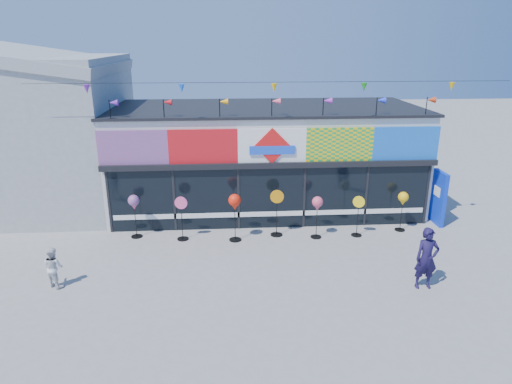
{
  "coord_description": "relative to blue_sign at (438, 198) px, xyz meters",
  "views": [
    {
      "loc": [
        -1.64,
        -12.14,
        6.63
      ],
      "look_at": [
        -0.66,
        2.0,
        1.87
      ],
      "focal_mm": 32.0,
      "sensor_mm": 36.0,
      "label": 1
    }
  ],
  "objects": [
    {
      "name": "adult_man",
      "position": [
        -2.43,
        -4.57,
        -0.13
      ],
      "size": [
        0.66,
        0.44,
        1.78
      ],
      "primitive_type": "imported",
      "rotation": [
        0.0,
        0.0,
        -0.02
      ],
      "color": "#181136",
      "rests_on": "ground"
    },
    {
      "name": "spinner_1",
      "position": [
        -9.45,
        -0.84,
        -0.19
      ],
      "size": [
        0.44,
        0.4,
        1.57
      ],
      "color": "black",
      "rests_on": "ground"
    },
    {
      "name": "child",
      "position": [
        -12.77,
        -3.79,
        -0.43
      ],
      "size": [
        0.66,
        0.59,
        1.18
      ],
      "primitive_type": "imported",
      "rotation": [
        0.0,
        0.0,
        2.58
      ],
      "color": "silver",
      "rests_on": "ground"
    },
    {
      "name": "spinner_3",
      "position": [
        -6.15,
        -0.72,
        -0.12
      ],
      "size": [
        0.47,
        0.43,
        1.69
      ],
      "color": "black",
      "rests_on": "ground"
    },
    {
      "name": "blue_sign",
      "position": [
        0.0,
        0.0,
        0.0
      ],
      "size": [
        0.18,
        1.01,
        2.02
      ],
      "rotation": [
        0.0,
        0.0,
        0.0
      ],
      "color": "#0D32C9",
      "rests_on": "ground"
    },
    {
      "name": "kite_shop",
      "position": [
        -6.27,
        2.53,
        1.03
      ],
      "size": [
        16.0,
        5.7,
        5.31
      ],
      "color": "white",
      "rests_on": "ground"
    },
    {
      "name": "spinner_2",
      "position": [
        -7.63,
        -1.04,
        0.33
      ],
      "size": [
        0.43,
        0.43,
        1.69
      ],
      "color": "black",
      "rests_on": "ground"
    },
    {
      "name": "neighbour_building",
      "position": [
        -16.27,
        3.59,
        2.19
      ],
      "size": [
        8.18,
        7.2,
        6.87
      ],
      "color": "#A3A6A8",
      "rests_on": "ground"
    },
    {
      "name": "ground",
      "position": [
        -6.27,
        -3.41,
        -1.02
      ],
      "size": [
        80.0,
        80.0,
        0.0
      ],
      "primitive_type": "plane",
      "color": "gray",
      "rests_on": "ground"
    },
    {
      "name": "spinner_5",
      "position": [
        -3.32,
        -0.95,
        -0.24
      ],
      "size": [
        0.39,
        0.38,
        1.48
      ],
      "color": "black",
      "rests_on": "ground"
    },
    {
      "name": "spinner_0",
      "position": [
        -11.09,
        -0.52,
        0.23
      ],
      "size": [
        0.39,
        0.39,
        1.56
      ],
      "color": "black",
      "rests_on": "ground"
    },
    {
      "name": "spinner_4",
      "position": [
        -4.78,
        -1.0,
        0.2
      ],
      "size": [
        0.38,
        0.38,
        1.52
      ],
      "color": "black",
      "rests_on": "ground"
    },
    {
      "name": "spinner_6",
      "position": [
        -1.6,
        -0.59,
        0.16
      ],
      "size": [
        0.37,
        0.37,
        1.47
      ],
      "color": "black",
      "rests_on": "ground"
    }
  ]
}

